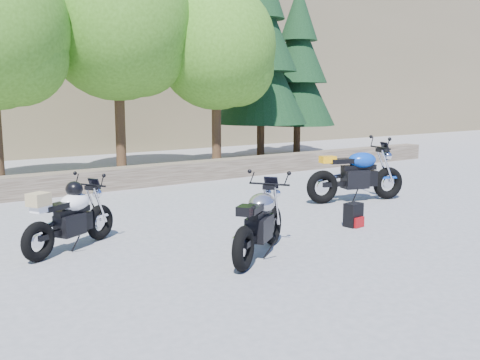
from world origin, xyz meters
name	(u,v)px	position (x,y,z in m)	size (l,w,h in m)	color
ground	(266,236)	(0.00, 0.00, 0.00)	(90.00, 90.00, 0.00)	gray
stone_wall	(125,178)	(0.00, 5.50, 0.25)	(22.00, 0.55, 0.50)	#4D4033
hillside	(14,6)	(3.00, 28.00, 7.50)	(80.00, 30.00, 15.00)	brown
tree_decid_mid	(122,27)	(0.91, 7.54, 4.04)	(4.08, 4.08, 6.24)	#382314
tree_decid_right	(220,51)	(3.71, 6.94, 3.50)	(3.54, 3.54, 5.41)	#382314
conifer_near	(261,52)	(6.20, 8.20, 3.68)	(3.17, 3.17, 7.06)	#382314
conifer_far	(298,67)	(8.40, 8.80, 3.27)	(2.82, 2.82, 6.27)	#382314
silver_bike	(259,223)	(-0.76, -0.82, 0.47)	(1.64, 1.21, 0.96)	black
white_bike	(70,217)	(-2.79, 1.00, 0.48)	(1.63, 0.97, 0.99)	black
blue_bike	(357,175)	(3.29, 1.12, 0.55)	(2.21, 0.93, 1.14)	black
backpack	(354,215)	(1.59, -0.38, 0.20)	(0.32, 0.28, 0.40)	black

